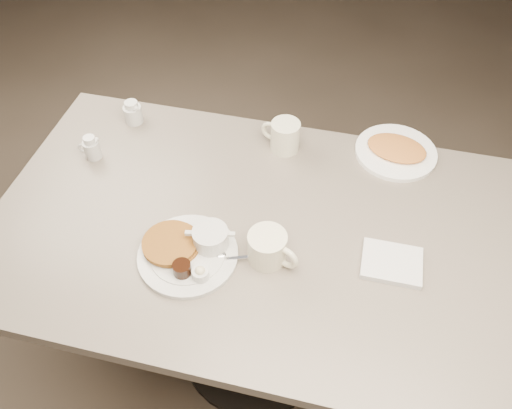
% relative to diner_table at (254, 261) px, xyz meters
% --- Properties ---
extents(room, '(7.04, 8.04, 2.84)m').
position_rel_diner_table_xyz_m(room, '(0.00, 0.00, 0.82)').
color(room, '#4C3F33').
rests_on(room, ground).
extents(diner_table, '(1.50, 0.90, 0.75)m').
position_rel_diner_table_xyz_m(diner_table, '(0.00, 0.00, 0.00)').
color(diner_table, slate).
rests_on(diner_table, ground).
extents(main_plate, '(0.35, 0.31, 0.07)m').
position_rel_diner_table_xyz_m(main_plate, '(-0.14, -0.13, 0.19)').
color(main_plate, beige).
rests_on(main_plate, diner_table).
extents(coffee_mug_near, '(0.16, 0.13, 0.09)m').
position_rel_diner_table_xyz_m(coffee_mug_near, '(0.06, -0.10, 0.22)').
color(coffee_mug_near, beige).
rests_on(coffee_mug_near, diner_table).
extents(napkin, '(0.16, 0.13, 0.02)m').
position_rel_diner_table_xyz_m(napkin, '(0.38, -0.04, 0.18)').
color(napkin, silver).
rests_on(napkin, diner_table).
extents(coffee_mug_far, '(0.14, 0.11, 0.10)m').
position_rel_diner_table_xyz_m(coffee_mug_far, '(0.02, 0.34, 0.22)').
color(coffee_mug_far, silver).
rests_on(coffee_mug_far, diner_table).
extents(creamer_left, '(0.07, 0.06, 0.08)m').
position_rel_diner_table_xyz_m(creamer_left, '(-0.56, 0.16, 0.21)').
color(creamer_left, beige).
rests_on(creamer_left, diner_table).
extents(creamer_right, '(0.08, 0.07, 0.08)m').
position_rel_diner_table_xyz_m(creamer_right, '(-0.50, 0.35, 0.21)').
color(creamer_right, silver).
rests_on(creamer_right, diner_table).
extents(hash_plate, '(0.30, 0.30, 0.04)m').
position_rel_diner_table_xyz_m(hash_plate, '(0.37, 0.39, 0.18)').
color(hash_plate, white).
rests_on(hash_plate, diner_table).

